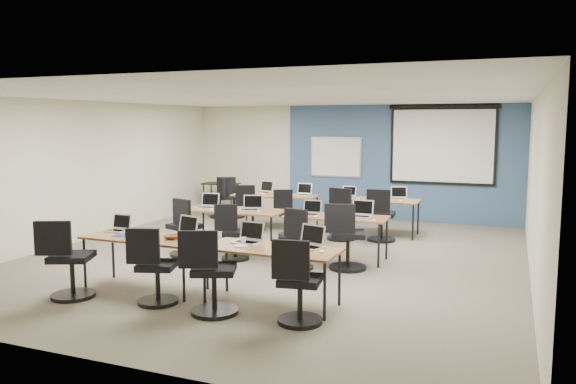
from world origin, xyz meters
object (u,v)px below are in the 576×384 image
at_px(projector_screen, 442,140).
at_px(laptop_5, 251,206).
at_px(training_table_back_right, 374,201).
at_px(task_chair_5, 233,237).
at_px(training_table_front_right, 272,252).
at_px(laptop_0, 118,227).
at_px(laptop_11, 398,196).
at_px(laptop_3, 310,242).
at_px(spare_chair_b, 220,201).
at_px(task_chair_11, 381,220).
at_px(task_chair_7, 346,242).
at_px(training_table_mid_right, 336,219).
at_px(task_chair_9, 288,217).
at_px(laptop_4, 208,204).
at_px(task_chair_4, 184,232).
at_px(spare_chair_a, 232,201).
at_px(task_chair_0, 68,266).
at_px(laptop_8, 265,190).
at_px(laptop_1, 185,231).
at_px(laptop_10, 348,194).
at_px(training_table_front_left, 145,240).
at_px(training_table_back_left, 275,197).
at_px(task_chair_1, 154,273).
at_px(task_chair_3, 298,289).
at_px(task_chair_2, 210,279).
at_px(training_table_mid_left, 235,212).
at_px(laptop_6, 311,211).
at_px(task_chair_8, 251,212).
at_px(utility_table, 221,187).
at_px(laptop_7, 361,213).
at_px(task_chair_6, 297,244).
at_px(whiteboard, 336,157).
at_px(laptop_9, 303,192).
at_px(task_chair_10, 341,218).
at_px(laptop_2, 249,237).

relative_size(projector_screen, laptop_5, 6.87).
height_order(training_table_back_right, task_chair_5, task_chair_5).
relative_size(training_table_front_right, laptop_0, 5.61).
bearing_deg(laptop_11, laptop_3, -110.79).
bearing_deg(spare_chair_b, task_chair_11, 23.22).
distance_m(task_chair_5, task_chair_7, 1.92).
relative_size(training_table_mid_right, task_chair_9, 1.79).
bearing_deg(laptop_4, task_chair_4, -95.18).
height_order(laptop_4, spare_chair_a, spare_chair_a).
distance_m(projector_screen, laptop_5, 5.07).
xyz_separation_m(laptop_3, spare_chair_b, (-4.18, 5.29, -0.39)).
height_order(task_chair_0, laptop_8, task_chair_0).
xyz_separation_m(laptop_1, laptop_11, (2.02, 4.83, -0.00)).
bearing_deg(laptop_10, training_table_front_left, -104.24).
height_order(training_table_back_left, laptop_0, laptop_0).
xyz_separation_m(task_chair_1, laptop_4, (-1.05, 3.17, 0.39)).
bearing_deg(task_chair_3, laptop_0, 157.46).
relative_size(task_chair_0, task_chair_2, 1.00).
bearing_deg(laptop_3, training_table_back_right, 111.84).
xyz_separation_m(training_table_mid_left, laptop_11, (2.45, 2.49, 0.11)).
xyz_separation_m(laptop_5, laptop_6, (1.16, -0.08, -0.00)).
bearing_deg(training_table_back_left, task_chair_8, -126.15).
height_order(training_table_mid_right, task_chair_8, task_chair_8).
bearing_deg(training_table_front_left, laptop_4, 102.22).
xyz_separation_m(laptop_10, task_chair_11, (0.86, -0.73, -0.36)).
height_order(training_table_front_right, laptop_8, laptop_8).
bearing_deg(laptop_3, task_chair_7, 109.65).
distance_m(projector_screen, laptop_8, 4.13).
distance_m(task_chair_9, utility_table, 3.54).
height_order(laptop_7, task_chair_11, task_chair_11).
relative_size(task_chair_1, laptop_8, 2.87).
bearing_deg(training_table_front_right, task_chair_6, 102.13).
bearing_deg(whiteboard, task_chair_5, -93.27).
distance_m(laptop_4, laptop_11, 3.90).
relative_size(laptop_6, laptop_7, 0.88).
xyz_separation_m(projector_screen, spare_chair_a, (-4.75, -1.08, -1.48)).
height_order(training_table_back_right, task_chair_0, task_chair_0).
bearing_deg(laptop_5, laptop_7, -18.58).
relative_size(task_chair_8, spare_chair_a, 0.99).
distance_m(laptop_4, task_chair_6, 2.33).
bearing_deg(training_table_front_right, laptop_9, 107.68).
bearing_deg(training_table_front_right, task_chair_10, 96.17).
height_order(laptop_2, task_chair_3, task_chair_3).
xyz_separation_m(task_chair_8, laptop_10, (1.93, 0.70, 0.38)).
height_order(training_table_back_left, task_chair_0, task_chair_0).
height_order(training_table_front_right, spare_chair_a, spare_chair_a).
bearing_deg(training_table_mid_left, task_chair_0, -101.97).
bearing_deg(laptop_5, task_chair_7, -38.80).
bearing_deg(laptop_9, task_chair_3, -69.21).
distance_m(training_table_mid_left, training_table_back_right, 3.05).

